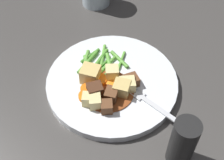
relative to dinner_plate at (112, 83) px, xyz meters
The scene contains 33 objects.
ground_plane 0.01m from the dinner_plate, ahead, with size 3.00×3.00×0.00m, color #423F3D.
dinner_plate is the anchor object (origin of this frame).
stew_sauce 0.03m from the dinner_plate, 14.39° to the right, with size 0.11×0.11×0.00m, color brown.
carrot_slice_0 0.04m from the dinner_plate, 70.69° to the right, with size 0.03×0.03×0.01m, color orange.
carrot_slice_1 0.06m from the dinner_plate, 57.64° to the right, with size 0.03×0.03×0.01m, color orange.
carrot_slice_2 0.07m from the dinner_plate, 47.45° to the right, with size 0.03×0.03×0.01m, color orange.
carrot_slice_3 0.02m from the dinner_plate, 31.92° to the right, with size 0.03×0.03×0.01m, color orange.
carrot_slice_4 0.03m from the dinner_plate, 12.86° to the left, with size 0.03×0.03×0.01m, color orange.
carrot_slice_5 0.03m from the dinner_plate, 77.13° to the right, with size 0.03×0.03×0.01m, color orange.
potato_chunk_0 0.03m from the dinner_plate, 148.99° to the left, with size 0.03×0.03×0.03m, color #EAD68C.
potato_chunk_1 0.05m from the dinner_plate, 54.19° to the left, with size 0.03×0.03×0.03m, color #EAD68C.
potato_chunk_2 0.05m from the dinner_plate, 31.69° to the left, with size 0.03×0.03×0.03m, color #DBBC6B.
potato_chunk_3 0.08m from the dinner_plate, 36.73° to the right, with size 0.02×0.02×0.02m, color #EAD68C.
potato_chunk_4 0.05m from the dinner_plate, 89.12° to the right, with size 0.04×0.04×0.03m, color #DBBC6B.
potato_chunk_5 0.08m from the dinner_plate, 25.96° to the right, with size 0.03×0.02×0.02m, color #EAD68C.
meat_chunk_0 0.06m from the dinner_plate, 40.22° to the right, with size 0.03×0.03×0.03m, color #4C2B19.
meat_chunk_1 0.04m from the dinner_plate, 74.89° to the left, with size 0.03×0.03×0.02m, color brown.
meat_chunk_2 0.05m from the dinner_plate, ahead, with size 0.03×0.02×0.03m, color brown.
meat_chunk_3 0.08m from the dinner_plate, ahead, with size 0.02×0.02×0.02m, color brown.
green_bean_0 0.05m from the dinner_plate, behind, with size 0.01×0.01×0.05m, color #66AD42.
green_bean_1 0.06m from the dinner_plate, 165.22° to the left, with size 0.01×0.01×0.06m, color #599E38.
green_bean_2 0.02m from the dinner_plate, 134.31° to the right, with size 0.01×0.01×0.05m, color #4C8E33.
green_bean_3 0.08m from the dinner_plate, 129.01° to the right, with size 0.01×0.01×0.07m, color #66AD42.
green_bean_4 0.07m from the dinner_plate, 130.66° to the right, with size 0.01×0.01×0.08m, color #599E38.
green_bean_5 0.07m from the dinner_plate, 157.82° to the right, with size 0.01×0.01×0.06m, color #599E38.
green_bean_6 0.09m from the dinner_plate, 143.22° to the right, with size 0.01×0.01×0.06m, color #4C8E33.
green_bean_7 0.05m from the dinner_plate, 159.68° to the left, with size 0.01×0.01×0.07m, color #66AD42.
green_bean_8 0.04m from the dinner_plate, 137.18° to the right, with size 0.01×0.01×0.07m, color #4C8E33.
green_bean_9 0.04m from the dinner_plate, 148.89° to the right, with size 0.01×0.01×0.08m, color #66AD42.
green_bean_10 0.08m from the dinner_plate, 162.42° to the right, with size 0.01×0.01×0.06m, color #66AD42.
green_bean_11 0.07m from the dinner_plate, 125.02° to the right, with size 0.01×0.01×0.06m, color #66AD42.
fork 0.10m from the dinner_plate, 52.69° to the left, with size 0.13×0.14×0.00m.
pepper_mill 0.22m from the dinner_plate, 36.51° to the left, with size 0.05×0.05×0.11m, color black.
Camera 1 is at (0.44, 0.01, 0.54)m, focal length 50.62 mm.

